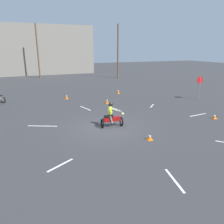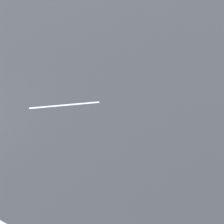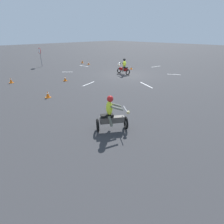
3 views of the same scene
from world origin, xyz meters
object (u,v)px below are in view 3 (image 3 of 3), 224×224
at_px(traffic_cone_mid_center, 82,61).
at_px(traffic_cone_far_center, 11,80).
at_px(traffic_cone_far_right, 89,63).
at_px(motorcycle_rider_foreground, 124,67).
at_px(stop_sign, 40,53).
at_px(traffic_cone_near_left, 48,94).
at_px(motorcycle_rider_background, 111,116).
at_px(traffic_cone_mid_left, 65,79).
at_px(traffic_cone_near_right, 131,68).

distance_m(traffic_cone_mid_center, traffic_cone_far_center, 11.96).
bearing_deg(traffic_cone_far_right, motorcycle_rider_foreground, 170.30).
bearing_deg(stop_sign, traffic_cone_near_left, 155.98).
xyz_separation_m(motorcycle_rider_foreground, traffic_cone_far_center, (4.79, 9.66, -0.50)).
height_order(motorcycle_rider_background, traffic_cone_far_right, motorcycle_rider_background).
bearing_deg(traffic_cone_mid_left, traffic_cone_mid_center, -45.69).
xyz_separation_m(traffic_cone_near_right, traffic_cone_far_center, (3.62, 12.42, 0.07)).
height_order(traffic_cone_near_left, traffic_cone_far_center, traffic_cone_far_center).
bearing_deg(traffic_cone_mid_center, traffic_cone_near_left, 133.95).
bearing_deg(stop_sign, motorcycle_rider_foreground, -160.32).
xyz_separation_m(motorcycle_rider_background, traffic_cone_mid_left, (9.26, -3.39, -0.52)).
height_order(traffic_cone_mid_left, traffic_cone_far_center, traffic_cone_far_center).
relative_size(motorcycle_rider_background, stop_sign, 0.72).
height_order(motorcycle_rider_foreground, traffic_cone_far_center, motorcycle_rider_foreground).
relative_size(traffic_cone_near_left, traffic_cone_mid_center, 0.97).
relative_size(traffic_cone_near_right, traffic_cone_far_right, 0.99).
relative_size(traffic_cone_near_left, traffic_cone_far_right, 1.40).
bearing_deg(traffic_cone_near_right, motorcycle_rider_foreground, 112.93).
bearing_deg(traffic_cone_near_right, motorcycle_rider_background, 124.95).
bearing_deg(traffic_cone_near_left, traffic_cone_mid_center, -46.05).
bearing_deg(traffic_cone_far_right, motorcycle_rider_background, 144.41).
bearing_deg(stop_sign, traffic_cone_mid_left, 167.07).
bearing_deg(traffic_cone_near_right, traffic_cone_near_left, 100.71).
bearing_deg(traffic_cone_near_left, motorcycle_rider_foreground, -83.19).
bearing_deg(motorcycle_rider_foreground, stop_sign, 114.42).
height_order(stop_sign, traffic_cone_near_left, stop_sign).
distance_m(traffic_cone_near_left, traffic_cone_far_right, 13.62).
bearing_deg(traffic_cone_mid_center, stop_sign, 72.63).
distance_m(motorcycle_rider_background, traffic_cone_near_left, 6.19).
bearing_deg(motorcycle_rider_background, traffic_cone_far_center, -142.46).
xyz_separation_m(traffic_cone_far_right, traffic_cone_far_center, (-2.77, 10.95, 0.07)).
distance_m(traffic_cone_near_right, traffic_cone_mid_left, 8.73).
distance_m(motorcycle_rider_foreground, traffic_cone_mid_center, 9.33).
distance_m(motorcycle_rider_foreground, traffic_cone_far_center, 10.79).
distance_m(stop_sign, traffic_cone_mid_center, 5.78).
relative_size(motorcycle_rider_background, traffic_cone_mid_center, 3.47).
bearing_deg(motorcycle_rider_foreground, motorcycle_rider_background, -137.28).
relative_size(stop_sign, traffic_cone_near_right, 7.02).
bearing_deg(traffic_cone_far_right, traffic_cone_mid_left, 127.61).
xyz_separation_m(traffic_cone_near_left, traffic_cone_mid_left, (3.09, -3.30, -0.02)).
distance_m(motorcycle_rider_background, traffic_cone_near_right, 14.74).
bearing_deg(motorcycle_rider_background, motorcycle_rider_foreground, 163.91).
bearing_deg(stop_sign, traffic_cone_far_center, 136.59).
bearing_deg(traffic_cone_far_right, traffic_cone_near_right, -167.06).
bearing_deg(motorcycle_rider_foreground, traffic_cone_far_center, 158.38).
distance_m(motorcycle_rider_background, stop_sign, 18.97).
height_order(traffic_cone_mid_center, traffic_cone_far_right, traffic_cone_mid_center).
distance_m(motorcycle_rider_foreground, motorcycle_rider_background, 11.82).
bearing_deg(traffic_cone_mid_left, stop_sign, -12.93).
distance_m(motorcycle_rider_background, traffic_cone_mid_left, 9.87).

